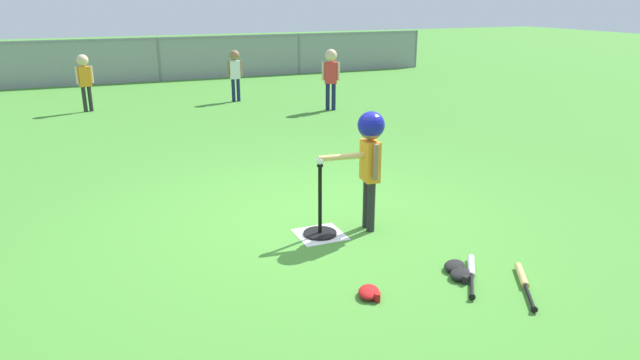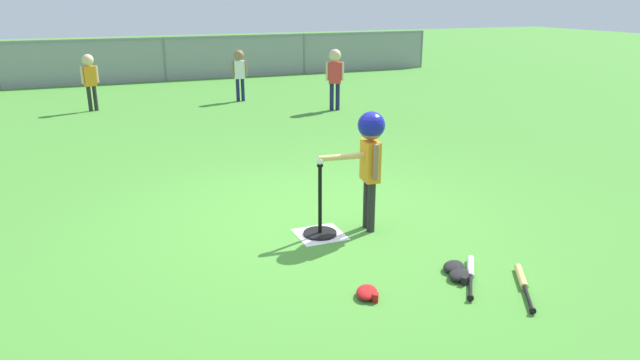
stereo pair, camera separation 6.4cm
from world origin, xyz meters
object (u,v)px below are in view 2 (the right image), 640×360
fielder_deep_left (89,75)px  fielder_near_left (335,71)px  batter_child (370,147)px  spare_bat_silver (470,271)px  glove_tossed_aside (454,267)px  spare_bat_wood (523,281)px  glove_near_bats (460,275)px  batting_tee (320,224)px  fielder_deep_center (239,68)px  glove_by_plate (367,292)px  baseball_on_tee (320,161)px

fielder_deep_left → fielder_near_left: bearing=-21.3°
batter_child → fielder_deep_left: batter_child is taller
spare_bat_silver → glove_tossed_aside: (-0.09, 0.11, 0.01)m
spare_bat_wood → glove_near_bats: bearing=146.9°
batting_tee → glove_near_bats: 1.44m
fielder_near_left → spare_bat_silver: 7.16m
batter_child → fielder_deep_center: 7.46m
glove_by_plate → glove_tossed_aside: same height
spare_bat_wood → glove_by_plate: glove_by_plate is taller
fielder_near_left → glove_near_bats: (-1.94, -6.92, -0.74)m
batting_tee → baseball_on_tee: (0.00, 0.00, 0.62)m
fielder_deep_center → spare_bat_silver: size_ratio=1.83×
spare_bat_silver → spare_bat_wood: (0.28, -0.30, 0.00)m
spare_bat_silver → glove_by_plate: (-0.95, -0.00, 0.01)m
batting_tee → glove_tossed_aside: 1.34m
fielder_deep_center → batting_tee: bearing=-99.0°
fielder_deep_center → glove_near_bats: (-0.46, -8.63, -0.67)m
fielder_deep_left → glove_near_bats: 9.06m
spare_bat_wood → glove_tossed_aside: (-0.36, 0.41, 0.01)m
batting_tee → spare_bat_wood: size_ratio=1.11×
spare_bat_wood → glove_by_plate: (-1.22, 0.29, 0.01)m
fielder_deep_center → spare_bat_silver: fielder_deep_center is taller
fielder_deep_center → glove_tossed_aside: fielder_deep_center is taller
batter_child → glove_near_bats: bearing=-79.6°
spare_bat_wood → glove_near_bats: 0.48m
batting_tee → glove_near_bats: bearing=-60.7°
fielder_deep_left → glove_near_bats: (2.53, -8.67, -0.68)m
glove_by_plate → glove_tossed_aside: bearing=7.3°
glove_near_bats → fielder_near_left: bearing=74.4°
glove_by_plate → batting_tee: bearing=84.6°
spare_bat_wood → glove_by_plate: 1.26m
batting_tee → spare_bat_silver: size_ratio=1.17×
fielder_near_left → glove_by_plate: size_ratio=4.41×
fielder_near_left → batting_tee: bearing=-115.0°
spare_bat_silver → fielder_deep_center: bearing=87.8°
batting_tee → spare_bat_wood: bearing=-53.9°
batter_child → fielder_near_left: (2.16, 5.72, -0.06)m
baseball_on_tee → fielder_deep_center: bearing=81.0°
spare_bat_silver → glove_by_plate: 0.95m
glove_by_plate → fielder_deep_center: bearing=81.6°
batting_tee → fielder_deep_left: fielder_deep_left is taller
batting_tee → spare_bat_wood: batting_tee is taller
glove_tossed_aside → fielder_near_left: bearing=74.4°
fielder_deep_left → glove_near_bats: size_ratio=4.11×
glove_near_bats → batting_tee: bearing=119.3°
fielder_deep_center → glove_by_plate: bearing=-98.4°
spare_bat_wood → fielder_near_left: bearing=77.9°
batting_tee → baseball_on_tee: bearing=63.4°
spare_bat_silver → glove_tossed_aside: size_ratio=2.20×
glove_by_plate → glove_tossed_aside: 0.87m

